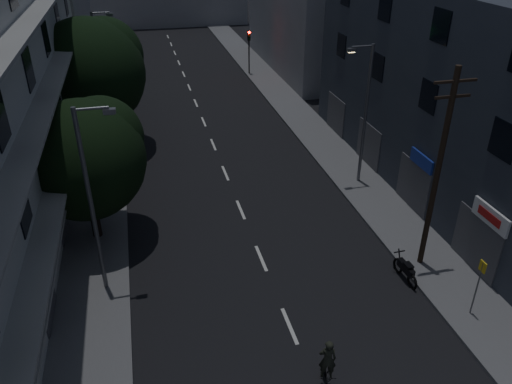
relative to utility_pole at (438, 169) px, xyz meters
name	(u,v)px	position (x,y,z in m)	size (l,w,h in m)	color
ground	(212,142)	(-6.95, 16.15, -4.87)	(160.00, 160.00, 0.00)	black
sidewalk_left	(102,151)	(-14.45, 16.15, -4.79)	(3.00, 90.00, 0.15)	#565659
sidewalk_right	(313,131)	(0.55, 16.15, -4.79)	(3.00, 90.00, 0.15)	#565659
lane_markings	(200,112)	(-6.95, 22.40, -4.86)	(0.15, 60.50, 0.01)	beige
building_right	(473,104)	(5.04, 5.15, 0.63)	(6.19, 28.00, 11.00)	#292E38
building_far_right	(302,2)	(5.05, 33.15, 1.63)	(6.00, 20.00, 13.00)	slate
tree_near	(85,155)	(-14.31, 5.78, -0.39)	(5.60, 5.60, 6.91)	black
tree_mid	(90,69)	(-14.37, 16.72, 0.62)	(6.94, 6.94, 8.54)	black
tree_far	(99,56)	(-14.29, 26.05, -0.81)	(5.04, 5.04, 6.24)	black
traffic_signal_far_right	(249,43)	(-0.61, 31.88, -1.77)	(0.28, 0.37, 4.10)	black
traffic_signal_far_left	(111,52)	(-13.55, 31.50, -1.77)	(0.28, 0.37, 4.10)	black
street_lamp_left_near	(93,195)	(-13.79, 1.61, -0.27)	(1.51, 0.25, 8.00)	#5A5C62
street_lamp_right	(364,109)	(0.42, 8.08, -0.27)	(1.51, 0.25, 8.00)	#595A61
street_lamp_left_far	(101,63)	(-14.01, 21.77, -0.27)	(1.51, 0.25, 8.00)	#53565A
utility_pole	(438,169)	(0.00, 0.00, 0.00)	(1.80, 0.24, 9.00)	black
bus_stop_sign	(479,278)	(0.20, -3.52, -2.98)	(0.06, 0.35, 2.52)	#595B60
motorcycle	(405,270)	(-1.22, -0.80, -4.39)	(0.54, 1.88, 1.20)	black
cyclist	(326,371)	(-6.59, -5.29, -4.19)	(0.96, 1.68, 2.02)	black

